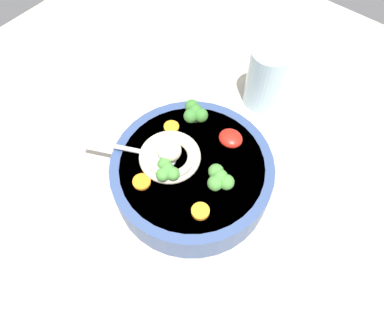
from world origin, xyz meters
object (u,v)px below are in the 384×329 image
at_px(soup_spoon, 155,155).
at_px(drinking_glass, 266,78).
at_px(soup_bowl, 192,174).
at_px(noodle_pile, 170,155).

relative_size(soup_spoon, drinking_glass, 1.36).
distance_m(soup_bowl, soup_spoon, 0.07).
height_order(noodle_pile, soup_spoon, noodle_pile).
relative_size(soup_bowl, noodle_pile, 2.43).
distance_m(noodle_pile, drinking_glass, 0.25).
bearing_deg(soup_spoon, soup_bowl, -180.00).
height_order(soup_bowl, drinking_glass, drinking_glass).
bearing_deg(drinking_glass, noodle_pile, -94.12).
bearing_deg(soup_bowl, noodle_pile, -155.18).
bearing_deg(drinking_glass, soup_spoon, -98.59).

